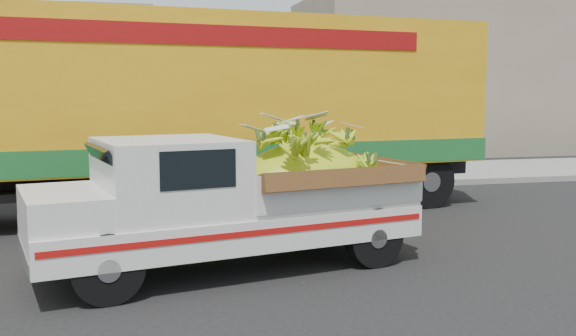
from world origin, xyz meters
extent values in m
plane|color=black|center=(0.00, 0.00, 0.00)|extent=(100.00, 100.00, 0.00)
cube|color=gray|center=(0.00, 6.10, 0.07)|extent=(60.00, 0.25, 0.15)
cube|color=gray|center=(0.00, 8.20, 0.07)|extent=(60.00, 4.00, 0.14)
cube|color=gray|center=(14.00, 15.10, 3.00)|extent=(14.00, 6.00, 6.00)
cylinder|color=black|center=(-0.06, -1.56, 0.41)|extent=(0.85, 0.41, 0.82)
cylinder|color=black|center=(-0.40, -0.03, 0.41)|extent=(0.85, 0.41, 0.82)
cylinder|color=black|center=(3.40, -0.80, 0.41)|extent=(0.85, 0.41, 0.82)
cylinder|color=black|center=(3.07, 0.73, 0.41)|extent=(0.85, 0.41, 0.82)
cube|color=silver|center=(1.45, -0.42, 0.60)|extent=(5.33, 2.87, 0.42)
cube|color=#A50F0C|center=(1.65, -1.32, 0.67)|extent=(4.84, 1.07, 0.08)
cube|color=silver|center=(-0.98, -0.96, 0.48)|extent=(0.49, 1.77, 0.15)
cube|color=silver|center=(-0.57, -0.87, 1.00)|extent=(1.26, 1.87, 0.39)
cube|color=silver|center=(0.69, -0.59, 1.29)|extent=(2.00, 2.07, 0.97)
cube|color=black|center=(0.98, -1.43, 1.47)|extent=(0.90, 0.21, 0.45)
cube|color=silver|center=(2.71, -0.15, 1.08)|extent=(2.81, 2.32, 0.55)
ellipsoid|color=yellow|center=(2.60, -0.17, 0.97)|extent=(2.50, 1.91, 1.38)
cylinder|color=black|center=(6.16, 3.21, 0.55)|extent=(1.13, 0.45, 1.10)
cylinder|color=black|center=(5.92, 5.20, 0.55)|extent=(1.13, 0.45, 1.10)
cylinder|color=black|center=(4.97, 3.07, 0.55)|extent=(1.13, 0.45, 1.10)
cylinder|color=black|center=(4.73, 5.05, 0.55)|extent=(1.13, 0.45, 1.10)
cube|color=black|center=(1.37, 3.65, 0.78)|extent=(12.03, 2.40, 0.36)
cube|color=gold|center=(1.37, 3.65, 2.38)|extent=(11.97, 3.87, 2.84)
cube|color=#1B6029|center=(1.37, 3.65, 1.21)|extent=(12.03, 3.89, 0.45)
cube|color=maroon|center=(1.52, 2.40, 3.35)|extent=(8.34, 1.01, 0.35)
camera|label=1|loc=(0.22, -8.79, 2.35)|focal=40.00mm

